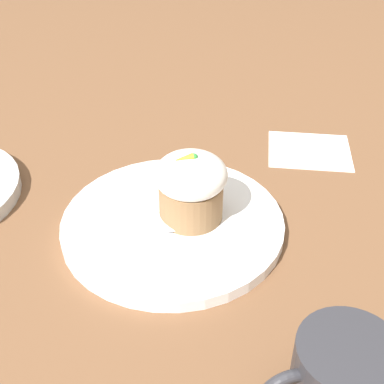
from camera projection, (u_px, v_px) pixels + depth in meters
name	position (u px, v px, depth m)	size (l,w,h in m)	color
ground_plane	(173.00, 229.00, 0.63)	(4.00, 4.00, 0.00)	brown
dessert_plate	(173.00, 224.00, 0.62)	(0.26, 0.26, 0.01)	white
carrot_cake	(192.00, 188.00, 0.60)	(0.08, 0.08, 0.09)	olive
spoon	(157.00, 223.00, 0.61)	(0.14, 0.04, 0.01)	silver
coffee_cup	(340.00, 380.00, 0.42)	(0.12, 0.08, 0.08)	#2D2D33
paper_napkin	(309.00, 150.00, 0.77)	(0.14, 0.14, 0.00)	white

